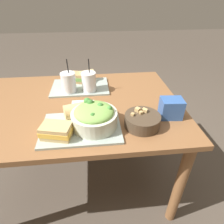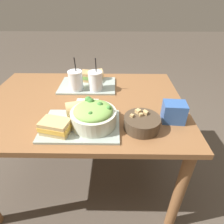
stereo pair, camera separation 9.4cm
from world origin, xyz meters
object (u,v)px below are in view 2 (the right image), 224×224
Objects in this scene: drink_cup_dark at (76,81)px; napkin_folded at (87,103)px; sandwich_far at (89,76)px; drink_cup_red at (96,81)px; baguette_near at (78,108)px; chip_bag at (174,112)px; sandwich_near at (55,127)px; baguette_far at (96,75)px; salad_bowl at (94,115)px; soup_bowl at (142,122)px.

napkin_folded is at bearing -61.19° from drink_cup_dark.
drink_cup_red is at bearing -50.78° from sandwich_far.
sandwich_far is 1.15× the size of napkin_folded.
baguette_near is at bearing -99.45° from napkin_folded.
napkin_folded is at bearing 164.23° from chip_bag.
drink_cup_dark reaches higher than chip_bag.
sandwich_near is 0.98× the size of sandwich_far.
baguette_far reaches higher than sandwich_near.
sandwich_near is 1.13× the size of napkin_folded.
napkin_folded is at bearing -26.04° from baguette_near.
baguette_near is at bearing 136.31° from salad_bowl.
salad_bowl is 1.77× the size of baguette_far.
chip_bag is at bearing -27.70° from sandwich_far.
sandwich_far is 0.16m from drink_cup_red.
napkin_folded is at bearing 106.45° from salad_bowl.
salad_bowl reaches higher than sandwich_near.
baguette_near reaches higher than sandwich_far.
salad_bowl is 1.02× the size of drink_cup_dark.
napkin_folded is (-0.03, -0.32, -0.05)m from baguette_far.
baguette_near is (-0.09, 0.09, -0.02)m from salad_bowl.
chip_bag is at bearing 7.17° from salad_bowl.
chip_bag is (0.56, -0.33, -0.02)m from drink_cup_dark.
sandwich_near is 0.45m from drink_cup_dark.
chip_bag reaches higher than napkin_folded.
salad_bowl is 0.13m from baguette_near.
salad_bowl is 0.38m from drink_cup_red.
sandwich_far is at bearing -17.18° from baguette_near.
sandwich_far is at bearing 65.06° from drink_cup_dark.
salad_bowl reaches higher than baguette_near.
drink_cup_red reaches higher than chip_bag.
baguette_near is at bearing -102.50° from drink_cup_red.
sandwich_far is at bearing 93.49° from napkin_folded.
napkin_folded is at bearing 83.34° from sandwich_near.
drink_cup_dark reaches higher than salad_bowl.
baguette_near is 1.18× the size of chip_bag.
napkin_folded is (0.11, 0.29, -0.04)m from sandwich_near.
soup_bowl is 0.56m from drink_cup_dark.
drink_cup_red is 1.57× the size of napkin_folded.
baguette_far is 0.67m from chip_bag.
baguette_near and baguette_far have the same top height.
baguette_far is 1.06× the size of chip_bag.
drink_cup_red is at bearing 166.48° from baguette_far.
chip_bag is 0.87× the size of napkin_folded.
sandwich_near is 0.31m from napkin_folded.
soup_bowl is 0.39m from napkin_folded.
baguette_near is (0.08, 0.15, 0.01)m from sandwich_near.
drink_cup_red is at bearing 74.87° from napkin_folded.
baguette_far is 0.33m from napkin_folded.
baguette_far is (0.13, 0.61, 0.01)m from sandwich_near.
sandwich_near is (-0.41, -0.05, 0.01)m from soup_bowl.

